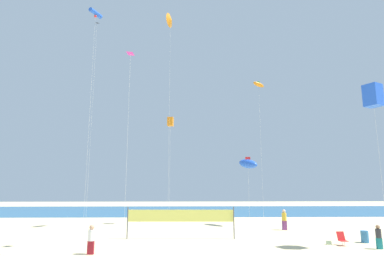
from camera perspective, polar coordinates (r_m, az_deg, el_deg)
ocean_band at (r=51.03m, az=0.28°, el=-14.77°), size 120.00×20.00×0.01m
beachgoer_charcoal_shirt at (r=24.76m, az=30.76°, el=-16.49°), size 0.35×0.35×1.52m
beachgoer_white_shirt at (r=20.95m, az=-17.82°, el=-18.54°), size 0.39×0.39×1.70m
beachgoer_mustard_shirt at (r=31.20m, az=16.39°, el=-15.55°), size 0.42×0.42×1.83m
folding_beach_chair at (r=25.10m, az=25.54°, el=-17.60°), size 0.52×0.65×0.89m
trash_barrel at (r=26.93m, az=28.85°, el=-16.88°), size 0.53×0.53×0.82m
volleyball_net at (r=25.26m, az=-2.06°, el=-15.81°), size 8.29×0.28×2.40m
beach_handbag at (r=25.11m, az=23.57°, el=-18.52°), size 0.31×0.16×0.25m
kite_orange_delta at (r=35.67m, az=-3.93°, el=18.88°), size 0.86×1.55×22.24m
kite_orange_inflatable at (r=39.10m, az=11.98°, el=7.66°), size 1.61×0.91×16.43m
kite_orange_box at (r=34.62m, az=-3.94°, el=1.12°), size 0.70×0.70×11.38m
kite_black_diamond at (r=35.78m, az=-16.99°, el=15.38°), size 0.45×0.46×21.12m
kite_blue_inflatable at (r=33.55m, az=10.12°, el=-6.40°), size 2.19×2.80×6.94m
kite_blue_box at (r=25.51m, az=29.98°, el=5.12°), size 1.33×1.33×11.04m
kite_magenta_diamond at (r=23.68m, az=-11.08°, el=12.34°), size 0.71×0.70×13.63m
kite_blue_tube at (r=30.96m, az=-17.10°, el=19.08°), size 0.92×1.43×19.35m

